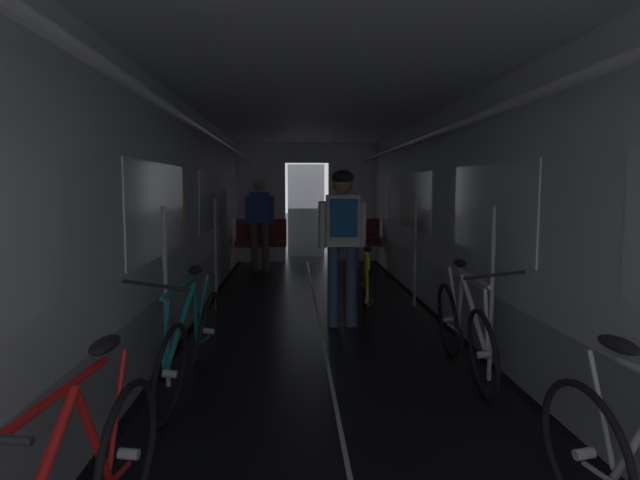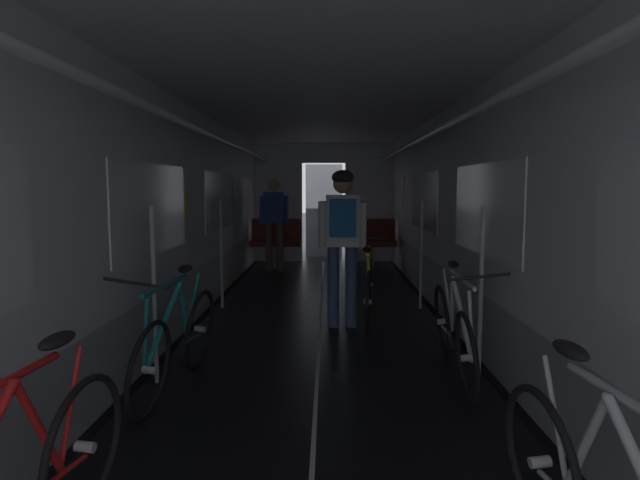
{
  "view_description": "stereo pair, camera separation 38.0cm",
  "coord_description": "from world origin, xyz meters",
  "px_view_note": "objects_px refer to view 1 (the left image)",
  "views": [
    {
      "loc": [
        -0.3,
        -1.91,
        1.54
      ],
      "look_at": [
        0.0,
        3.81,
        0.97
      ],
      "focal_mm": 29.49,
      "sensor_mm": 36.0,
      "label": 1
    },
    {
      "loc": [
        0.08,
        -1.91,
        1.54
      ],
      "look_at": [
        0.0,
        3.81,
        0.97
      ],
      "focal_mm": 29.49,
      "sensor_mm": 36.0,
      "label": 2
    }
  ],
  "objects_px": {
    "bench_seat_far_right": "(355,238)",
    "bicycle_white": "(464,329)",
    "bicycle_teal": "(191,343)",
    "bicycle_yellow_in_aisle": "(367,288)",
    "person_standing_near_bench": "(260,219)",
    "person_cyclist_aisle": "(343,231)",
    "bench_seat_far_left": "(261,239)"
  },
  "relations": [
    {
      "from": "bicycle_white",
      "to": "person_standing_near_bench",
      "type": "height_order",
      "value": "person_standing_near_bench"
    },
    {
      "from": "bench_seat_far_right",
      "to": "bicycle_teal",
      "type": "bearing_deg",
      "value": -107.79
    },
    {
      "from": "bench_seat_far_right",
      "to": "bicycle_yellow_in_aisle",
      "type": "distance_m",
      "value": 4.04
    },
    {
      "from": "person_standing_near_bench",
      "to": "bicycle_teal",
      "type": "bearing_deg",
      "value": -91.61
    },
    {
      "from": "bicycle_teal",
      "to": "person_standing_near_bench",
      "type": "bearing_deg",
      "value": 88.39
    },
    {
      "from": "bicycle_teal",
      "to": "person_cyclist_aisle",
      "type": "distance_m",
      "value": 2.34
    },
    {
      "from": "bench_seat_far_right",
      "to": "person_cyclist_aisle",
      "type": "relative_size",
      "value": 0.57
    },
    {
      "from": "bench_seat_far_left",
      "to": "person_standing_near_bench",
      "type": "relative_size",
      "value": 0.58
    },
    {
      "from": "bench_seat_far_right",
      "to": "bicycle_teal",
      "type": "height_order",
      "value": "same"
    },
    {
      "from": "bench_seat_far_right",
      "to": "bicycle_yellow_in_aisle",
      "type": "height_order",
      "value": "bench_seat_far_right"
    },
    {
      "from": "bench_seat_far_right",
      "to": "bicycle_teal",
      "type": "relative_size",
      "value": 0.58
    },
    {
      "from": "bench_seat_far_right",
      "to": "bicycle_white",
      "type": "xyz_separation_m",
      "value": [
        0.21,
        -5.83,
        -0.19
      ]
    },
    {
      "from": "person_standing_near_bench",
      "to": "bicycle_white",
      "type": "bearing_deg",
      "value": -69.79
    },
    {
      "from": "bicycle_white",
      "to": "bicycle_yellow_in_aisle",
      "type": "distance_m",
      "value": 1.89
    },
    {
      "from": "bench_seat_far_right",
      "to": "bicycle_white",
      "type": "bearing_deg",
      "value": -87.95
    },
    {
      "from": "bench_seat_far_left",
      "to": "bench_seat_far_right",
      "type": "distance_m",
      "value": 1.8
    },
    {
      "from": "person_standing_near_bench",
      "to": "bicycle_yellow_in_aisle",
      "type": "bearing_deg",
      "value": -68.23
    },
    {
      "from": "person_cyclist_aisle",
      "to": "bicycle_yellow_in_aisle",
      "type": "relative_size",
      "value": 1.03
    },
    {
      "from": "bicycle_teal",
      "to": "bicycle_yellow_in_aisle",
      "type": "distance_m",
      "value": 2.64
    },
    {
      "from": "person_cyclist_aisle",
      "to": "person_standing_near_bench",
      "type": "relative_size",
      "value": 1.03
    },
    {
      "from": "bicycle_yellow_in_aisle",
      "to": "bicycle_teal",
      "type": "bearing_deg",
      "value": -127.83
    },
    {
      "from": "person_cyclist_aisle",
      "to": "person_standing_near_bench",
      "type": "height_order",
      "value": "person_cyclist_aisle"
    },
    {
      "from": "bicycle_white",
      "to": "person_cyclist_aisle",
      "type": "xyz_separation_m",
      "value": [
        -0.86,
        1.54,
        0.69
      ]
    },
    {
      "from": "bench_seat_far_left",
      "to": "bench_seat_far_right",
      "type": "bearing_deg",
      "value": 0.0
    },
    {
      "from": "bench_seat_far_right",
      "to": "bicycle_yellow_in_aisle",
      "type": "bearing_deg",
      "value": -94.85
    },
    {
      "from": "person_cyclist_aisle",
      "to": "bicycle_yellow_in_aisle",
      "type": "height_order",
      "value": "person_cyclist_aisle"
    },
    {
      "from": "bicycle_teal",
      "to": "person_cyclist_aisle",
      "type": "xyz_separation_m",
      "value": [
        1.31,
        1.82,
        0.69
      ]
    },
    {
      "from": "bicycle_yellow_in_aisle",
      "to": "bicycle_white",
      "type": "bearing_deg",
      "value": -73.05
    },
    {
      "from": "bench_seat_far_right",
      "to": "bicycle_white",
      "type": "distance_m",
      "value": 5.83
    },
    {
      "from": "bicycle_teal",
      "to": "person_standing_near_bench",
      "type": "height_order",
      "value": "person_standing_near_bench"
    },
    {
      "from": "person_cyclist_aisle",
      "to": "person_standing_near_bench",
      "type": "xyz_separation_m",
      "value": [
        -1.15,
        3.91,
        -0.1
      ]
    },
    {
      "from": "bench_seat_far_left",
      "to": "bench_seat_far_right",
      "type": "xyz_separation_m",
      "value": [
        1.8,
        0.0,
        0.0
      ]
    }
  ]
}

